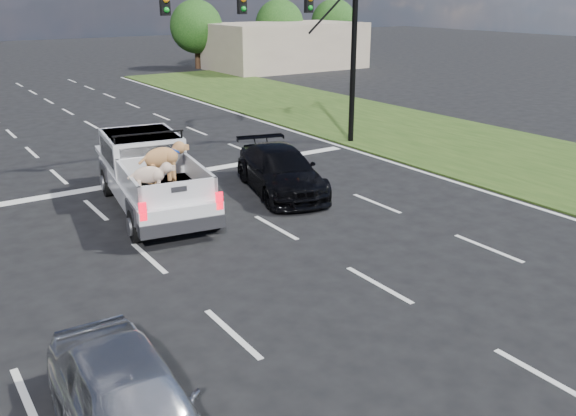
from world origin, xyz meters
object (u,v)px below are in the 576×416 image
object	(u,v)px
silver_sedan	(130,405)
traffic_signal	(304,24)
black_coupe	(281,170)
pickup_truck	(151,174)

from	to	relation	value
silver_sedan	traffic_signal	bearing A→B (deg)	49.31
black_coupe	pickup_truck	bearing A→B (deg)	-175.64
traffic_signal	silver_sedan	xyz separation A→B (m)	(-11.46, -12.32, -4.05)
traffic_signal	black_coupe	size ratio (longest dim) A/B	1.95
traffic_signal	silver_sedan	bearing A→B (deg)	-132.91
silver_sedan	black_coupe	xyz separation A→B (m)	(7.81, 8.35, 0.00)
traffic_signal	pickup_truck	bearing A→B (deg)	-156.53
pickup_truck	silver_sedan	world-z (taller)	pickup_truck
silver_sedan	black_coupe	distance (m)	11.43
traffic_signal	silver_sedan	distance (m)	17.31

